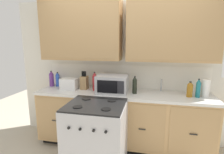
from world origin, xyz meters
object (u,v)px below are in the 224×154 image
at_px(toaster, 69,84).
at_px(bottle_violet, 52,79).
at_px(bottle_teal, 198,88).
at_px(bottle_red, 95,81).
at_px(bottle_amber, 190,89).
at_px(stove_range, 96,137).
at_px(bottle_blue, 58,79).
at_px(paper_towel_roll, 205,88).
at_px(microwave, 112,84).
at_px(knife_block, 84,82).
at_px(bottle_dark, 135,85).

xyz_separation_m(toaster, bottle_violet, (-0.41, 0.13, 0.04)).
distance_m(bottle_teal, bottle_red, 1.58).
distance_m(bottle_amber, bottle_teal, 0.11).
bearing_deg(stove_range, bottle_blue, 140.71).
distance_m(paper_towel_roll, bottle_blue, 2.44).
distance_m(microwave, bottle_blue, 1.08).
relative_size(knife_block, bottle_red, 1.00).
bearing_deg(bottle_blue, microwave, -10.81).
distance_m(stove_range, bottle_amber, 1.50).
distance_m(stove_range, paper_towel_roll, 1.73).
xyz_separation_m(toaster, knife_block, (0.24, 0.07, 0.02)).
xyz_separation_m(bottle_dark, bottle_amber, (0.80, -0.01, -0.02)).
height_order(bottle_red, bottle_violet, bottle_red).
distance_m(bottle_amber, bottle_red, 1.47).
bearing_deg(bottle_blue, bottle_red, -9.72).
bearing_deg(paper_towel_roll, bottle_teal, -146.75).
bearing_deg(paper_towel_roll, bottle_amber, -161.17).
distance_m(microwave, bottle_dark, 0.35).
bearing_deg(bottle_teal, bottle_blue, 175.64).
bearing_deg(bottle_blue, stove_range, -39.29).
bearing_deg(microwave, bottle_violet, 171.11).
bearing_deg(bottle_blue, paper_towel_roll, -2.34).
height_order(bottle_dark, bottle_red, bottle_red).
bearing_deg(paper_towel_roll, bottle_red, -179.09).
bearing_deg(microwave, paper_towel_roll, 4.21).
bearing_deg(bottle_red, knife_block, 166.58).
bearing_deg(bottle_dark, microwave, -175.18).
distance_m(toaster, bottle_violet, 0.43).
xyz_separation_m(toaster, bottle_red, (0.44, 0.03, 0.06)).
bearing_deg(bottle_blue, bottle_teal, -4.36).
height_order(knife_block, bottle_violet, knife_block).
distance_m(microwave, knife_block, 0.53).
bearing_deg(bottle_violet, bottle_red, -7.21).
distance_m(bottle_teal, bottle_violet, 2.44).
bearing_deg(bottle_red, bottle_violet, 172.79).
relative_size(toaster, bottle_dark, 1.02).
relative_size(paper_towel_roll, bottle_red, 0.84).
relative_size(stove_range, bottle_dark, 3.45).
bearing_deg(bottle_teal, bottle_amber, -179.58).
bearing_deg(microwave, bottle_blue, 169.19).
height_order(stove_range, microwave, microwave).
distance_m(bottle_amber, bottle_blue, 2.22).
height_order(bottle_teal, bottle_red, bottle_red).
distance_m(bottle_red, bottle_violet, 0.86).
bearing_deg(bottle_blue, bottle_amber, -4.60).
bearing_deg(bottle_blue, toaster, -27.38).
xyz_separation_m(toaster, bottle_teal, (2.02, -0.02, 0.04)).
bearing_deg(bottle_teal, bottle_dark, 179.69).
bearing_deg(bottle_amber, bottle_red, 178.01).
relative_size(bottle_dark, bottle_teal, 1.00).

